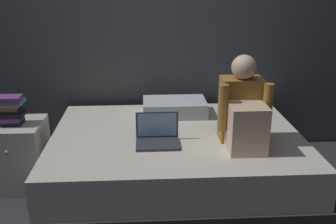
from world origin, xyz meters
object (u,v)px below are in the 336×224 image
Objects in this scene: person_sitting at (243,112)px; pillow at (174,107)px; book_stack at (9,110)px; nightstand at (18,154)px; laptop at (157,136)px; bed at (176,161)px.

pillow is (-0.45, 0.67, -0.19)m from person_sitting.
person_sitting is at bearing -56.30° from pillow.
person_sitting is at bearing -10.41° from book_stack.
nightstand is 0.39m from book_stack.
nightstand is 0.84× the size of person_sitting.
person_sitting reaches higher than laptop.
bed is 0.38m from laptop.
nightstand is at bearing -166.21° from pillow.
nightstand is at bearing 164.97° from laptop.
bed is at bearing -92.40° from pillow.
nightstand is 1.71× the size of laptop.
person_sitting is 1.17× the size of pillow.
laptop is at bearing 176.07° from person_sitting.
bed is 6.25× the size of laptop.
nightstand is 1.39m from pillow.
pillow is (0.17, 0.63, 0.01)m from laptop.
person_sitting is at bearing -3.93° from laptop.
nightstand is at bearing 168.80° from person_sitting.
book_stack is at bearing -165.35° from pillow.
book_stack is at bearing -111.88° from nightstand.
person_sitting is 2.05× the size of laptop.
book_stack reaches higher than pillow.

